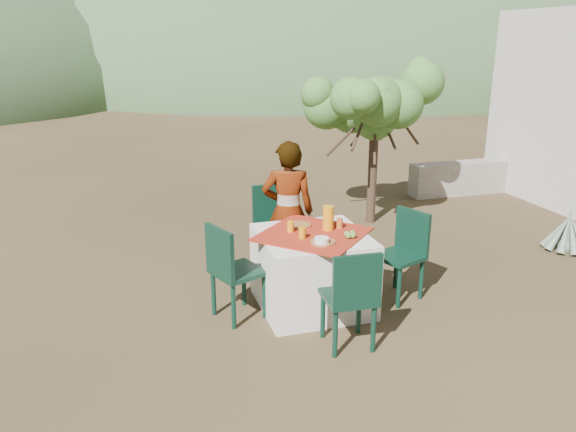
# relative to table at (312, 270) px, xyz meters

# --- Properties ---
(ground) EXTENTS (160.00, 160.00, 0.00)m
(ground) POSITION_rel_table_xyz_m (0.61, -0.09, -0.38)
(ground) COLOR #312416
(ground) RESTS_ON ground
(table) EXTENTS (1.30, 1.30, 0.76)m
(table) POSITION_rel_table_xyz_m (0.00, 0.00, 0.00)
(table) COLOR white
(table) RESTS_ON ground
(chair_far) EXTENTS (0.45, 0.45, 0.97)m
(chair_far) POSITION_rel_table_xyz_m (-0.10, 1.07, 0.16)
(chair_far) COLOR black
(chair_far) RESTS_ON ground
(chair_near) EXTENTS (0.44, 0.44, 0.91)m
(chair_near) POSITION_rel_table_xyz_m (0.05, -0.88, 0.12)
(chair_near) COLOR black
(chair_near) RESTS_ON ground
(chair_left) EXTENTS (0.56, 0.56, 0.93)m
(chair_left) POSITION_rel_table_xyz_m (-0.82, -0.05, 0.14)
(chair_left) COLOR black
(chair_left) RESTS_ON ground
(chair_right) EXTENTS (0.54, 0.54, 0.91)m
(chair_right) POSITION_rel_table_xyz_m (0.97, -0.05, 0.12)
(chair_right) COLOR black
(chair_right) RESTS_ON ground
(person) EXTENTS (0.64, 0.51, 1.54)m
(person) POSITION_rel_table_xyz_m (-0.04, 0.72, 0.39)
(person) COLOR #8C6651
(person) RESTS_ON ground
(shrub_tree) EXTENTS (1.71, 1.68, 2.01)m
(shrub_tree) POSITION_rel_table_xyz_m (1.75, 2.37, 1.21)
(shrub_tree) COLOR #3F291F
(shrub_tree) RESTS_ON ground
(agave) EXTENTS (0.61, 0.59, 0.64)m
(agave) POSITION_rel_table_xyz_m (3.59, 0.56, -0.16)
(agave) COLOR slate
(agave) RESTS_ON ground
(stone_wall) EXTENTS (2.60, 0.35, 0.55)m
(stone_wall) POSITION_rel_table_xyz_m (4.21, 3.31, -0.10)
(stone_wall) COLOR gray
(stone_wall) RESTS_ON ground
(hill_near_right) EXTENTS (48.00, 48.00, 20.00)m
(hill_near_right) POSITION_rel_table_xyz_m (12.61, 35.91, -0.38)
(hill_near_right) COLOR #32502D
(hill_near_right) RESTS_ON ground
(hill_far_center) EXTENTS (60.00, 60.00, 24.00)m
(hill_far_center) POSITION_rel_table_xyz_m (-3.39, 51.91, -0.38)
(hill_far_center) COLOR slate
(hill_far_center) RESTS_ON ground
(hill_far_right) EXTENTS (36.00, 36.00, 14.00)m
(hill_far_right) POSITION_rel_table_xyz_m (28.61, 45.91, -0.38)
(hill_far_right) COLOR slate
(hill_far_right) RESTS_ON ground
(plate_far) EXTENTS (0.25, 0.25, 0.01)m
(plate_far) POSITION_rel_table_xyz_m (-0.06, 0.27, 0.39)
(plate_far) COLOR brown
(plate_far) RESTS_ON table
(plate_near) EXTENTS (0.24, 0.24, 0.01)m
(plate_near) POSITION_rel_table_xyz_m (0.01, -0.26, 0.39)
(plate_near) COLOR brown
(plate_near) RESTS_ON table
(glass_far) EXTENTS (0.07, 0.07, 0.11)m
(glass_far) POSITION_rel_table_xyz_m (-0.19, 0.11, 0.44)
(glass_far) COLOR orange
(glass_far) RESTS_ON table
(glass_near) EXTENTS (0.07, 0.07, 0.11)m
(glass_near) POSITION_rel_table_xyz_m (-0.14, -0.10, 0.44)
(glass_near) COLOR orange
(glass_near) RESTS_ON table
(juice_pitcher) EXTENTS (0.11, 0.11, 0.24)m
(juice_pitcher) POSITION_rel_table_xyz_m (0.18, 0.06, 0.50)
(juice_pitcher) COLOR orange
(juice_pitcher) RESTS_ON table
(bowl_plate) EXTENTS (0.20, 0.20, 0.01)m
(bowl_plate) POSITION_rel_table_xyz_m (-0.02, -0.30, 0.39)
(bowl_plate) COLOR brown
(bowl_plate) RESTS_ON table
(white_bowl) EXTENTS (0.14, 0.14, 0.05)m
(white_bowl) POSITION_rel_table_xyz_m (-0.02, -0.30, 0.42)
(white_bowl) COLOR white
(white_bowl) RESTS_ON bowl_plate
(jar_left) EXTENTS (0.06, 0.06, 0.10)m
(jar_left) POSITION_rel_table_xyz_m (0.31, 0.08, 0.43)
(jar_left) COLOR #C65C23
(jar_left) RESTS_ON table
(jar_right) EXTENTS (0.05, 0.05, 0.09)m
(jar_right) POSITION_rel_table_xyz_m (0.28, 0.24, 0.42)
(jar_right) COLOR #C65C23
(jar_right) RESTS_ON table
(napkin_holder) EXTENTS (0.07, 0.05, 0.08)m
(napkin_holder) POSITION_rel_table_xyz_m (0.19, 0.07, 0.42)
(napkin_holder) COLOR white
(napkin_holder) RESTS_ON table
(fruit_cluster) EXTENTS (0.12, 0.11, 0.06)m
(fruit_cluster) POSITION_rel_table_xyz_m (0.30, -0.21, 0.41)
(fruit_cluster) COLOR #5A8530
(fruit_cluster) RESTS_ON table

